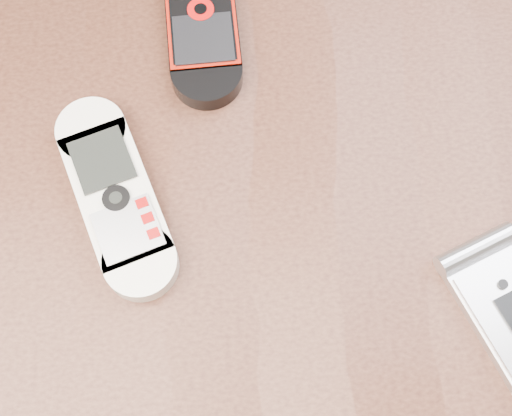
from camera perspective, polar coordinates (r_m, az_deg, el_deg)
The scene contains 4 objects.
ground at distance 1.19m, azimuth -0.25°, elevation -12.60°, with size 4.00×4.00×0.00m, color #472B19.
table at distance 0.56m, azimuth -0.52°, elevation -4.09°, with size 1.20×0.80×0.75m.
nokia_white at distance 0.46m, azimuth -11.17°, elevation 1.00°, with size 0.05×0.14×0.02m, color silver.
nokia_black_red at distance 0.52m, azimuth -4.48°, elevation 15.92°, with size 0.05×0.16×0.02m, color black.
Camera 1 is at (-0.00, -0.15, 1.18)m, focal length 50.00 mm.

